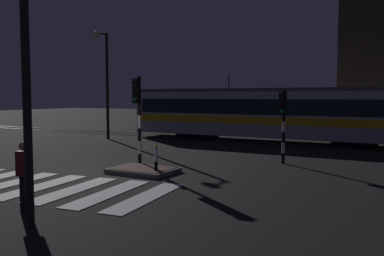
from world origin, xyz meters
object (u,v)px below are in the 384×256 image
at_px(traffic_light_median_centre, 138,107).
at_px(street_lamp_trackside_left, 104,71).
at_px(street_lamp_near_kerb, 14,5).
at_px(bollard_island_edge, 156,160).
at_px(pedestrian_waiting_at_kerb, 24,176).
at_px(traffic_light_corner_far_right, 283,115).
at_px(tram, 269,113).

bearing_deg(traffic_light_median_centre, street_lamp_trackside_left, 137.15).
bearing_deg(street_lamp_trackside_left, street_lamp_near_kerb, -54.84).
distance_m(traffic_light_median_centre, bollard_island_edge, 2.67).
xyz_separation_m(street_lamp_near_kerb, pedestrian_waiting_at_kerb, (-1.10, 1.02, -3.72)).
xyz_separation_m(traffic_light_corner_far_right, tram, (-3.13, 7.64, -0.26)).
bearing_deg(bollard_island_edge, street_lamp_trackside_left, 138.19).
relative_size(street_lamp_trackside_left, tram, 0.38).
bearing_deg(pedestrian_waiting_at_kerb, traffic_light_corner_far_right, 71.75).
xyz_separation_m(street_lamp_near_kerb, tram, (-0.93, 18.67, -2.84)).
bearing_deg(street_lamp_trackside_left, tram, 20.60).
bearing_deg(street_lamp_near_kerb, traffic_light_median_centre, 108.53).
xyz_separation_m(street_lamp_trackside_left, tram, (9.67, 3.63, -2.59)).
relative_size(tram, pedestrian_waiting_at_kerb, 10.55).
bearing_deg(traffic_light_corner_far_right, bollard_island_edge, -123.90).
relative_size(traffic_light_median_centre, tram, 0.20).
height_order(pedestrian_waiting_at_kerb, bollard_island_edge, pedestrian_waiting_at_kerb).
height_order(street_lamp_trackside_left, street_lamp_near_kerb, street_lamp_near_kerb).
bearing_deg(traffic_light_median_centre, traffic_light_corner_far_right, 36.26).
height_order(traffic_light_corner_far_right, pedestrian_waiting_at_kerb, traffic_light_corner_far_right).
relative_size(street_lamp_near_kerb, pedestrian_waiting_at_kerb, 4.24).
bearing_deg(bollard_island_edge, traffic_light_median_centre, 143.96).
distance_m(street_lamp_trackside_left, tram, 10.65).
distance_m(street_lamp_near_kerb, bollard_island_edge, 7.61).
xyz_separation_m(traffic_light_median_centre, street_lamp_trackside_left, (-8.06, 7.48, 2.01)).
bearing_deg(pedestrian_waiting_at_kerb, bollard_island_edge, 88.08).
bearing_deg(street_lamp_trackside_left, traffic_light_median_centre, -42.85).
distance_m(street_lamp_near_kerb, tram, 18.91).
bearing_deg(bollard_island_edge, pedestrian_waiting_at_kerb, -91.92).
relative_size(traffic_light_median_centre, traffic_light_corner_far_right, 1.16).
relative_size(traffic_light_corner_far_right, pedestrian_waiting_at_kerb, 1.79).
bearing_deg(traffic_light_corner_far_right, tram, 112.27).
bearing_deg(traffic_light_median_centre, tram, 81.75).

